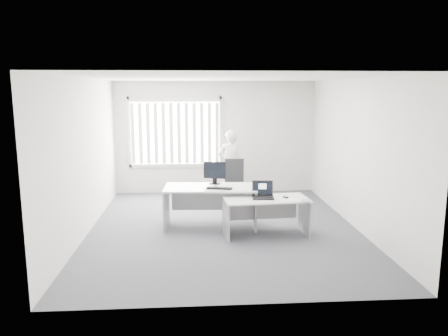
{
  "coord_description": "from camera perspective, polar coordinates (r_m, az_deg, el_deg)",
  "views": [
    {
      "loc": [
        -0.55,
        -7.93,
        2.6
      ],
      "look_at": [
        0.02,
        0.15,
        1.13
      ],
      "focal_mm": 35.0,
      "sensor_mm": 36.0,
      "label": 1
    }
  ],
  "objects": [
    {
      "name": "mouse",
      "position": [
        7.9,
        8.05,
        -3.74
      ],
      "size": [
        0.09,
        0.12,
        0.04
      ],
      "primitive_type": null,
      "rotation": [
        0.0,
        0.0,
        0.33
      ],
      "color": "#BCBCBE",
      "rests_on": "paper_sheet"
    },
    {
      "name": "wall_front",
      "position": [
        5.1,
        2.28,
        -3.34
      ],
      "size": [
        5.0,
        0.02,
        2.8
      ],
      "primitive_type": "cube",
      "color": "silver",
      "rests_on": "ground"
    },
    {
      "name": "booklet",
      "position": [
        7.77,
        10.64,
        -4.18
      ],
      "size": [
        0.21,
        0.24,
        0.01
      ],
      "primitive_type": "cube",
      "rotation": [
        0.0,
        0.0,
        -0.43
      ],
      "color": "silver",
      "rests_on": "desk_near"
    },
    {
      "name": "keyboard",
      "position": [
        8.06,
        -0.62,
        -2.67
      ],
      "size": [
        0.5,
        0.27,
        0.02
      ],
      "primitive_type": "cube",
      "rotation": [
        0.0,
        0.0,
        -0.25
      ],
      "color": "black",
      "rests_on": "desk_far"
    },
    {
      "name": "ceiling",
      "position": [
        7.95,
        -0.06,
        11.71
      ],
      "size": [
        5.0,
        6.0,
        0.02
      ],
      "primitive_type": "cube",
      "color": "silver",
      "rests_on": "wall_back"
    },
    {
      "name": "desk_far",
      "position": [
        8.29,
        -1.79,
        -3.94
      ],
      "size": [
        1.77,
        0.91,
        0.79
      ],
      "rotation": [
        0.0,
        0.0,
        -0.06
      ],
      "color": "silver",
      "rests_on": "ground"
    },
    {
      "name": "desk_near",
      "position": [
        7.88,
        5.5,
        -5.31
      ],
      "size": [
        1.54,
        0.82,
        0.68
      ],
      "rotation": [
        0.0,
        0.0,
        0.08
      ],
      "color": "silver",
      "rests_on": "ground"
    },
    {
      "name": "person",
      "position": [
        10.45,
        0.87,
        0.49
      ],
      "size": [
        0.63,
        0.44,
        1.65
      ],
      "primitive_type": "imported",
      "rotation": [
        0.0,
        0.0,
        3.06
      ],
      "color": "silver",
      "rests_on": "ground"
    },
    {
      "name": "ground",
      "position": [
        8.36,
        -0.05,
        -7.85
      ],
      "size": [
        6.0,
        6.0,
        0.0
      ],
      "primitive_type": "plane",
      "color": "#53525A",
      "rests_on": "ground"
    },
    {
      "name": "wall_right",
      "position": [
        8.58,
        16.86,
        1.78
      ],
      "size": [
        0.02,
        6.0,
        2.8
      ],
      "primitive_type": "cube",
      "color": "silver",
      "rests_on": "ground"
    },
    {
      "name": "monitor",
      "position": [
        8.43,
        -1.22,
        -0.64
      ],
      "size": [
        0.46,
        0.23,
        0.44
      ],
      "primitive_type": null,
      "rotation": [
        0.0,
        0.0,
        -0.23
      ],
      "color": "black",
      "rests_on": "desk_far"
    },
    {
      "name": "paper_sheet",
      "position": [
        7.8,
        8.29,
        -4.09
      ],
      "size": [
        0.31,
        0.24,
        0.0
      ],
      "primitive_type": "cube",
      "rotation": [
        0.0,
        0.0,
        0.15
      ],
      "color": "white",
      "rests_on": "desk_near"
    },
    {
      "name": "window",
      "position": [
        10.95,
        -6.38,
        4.7
      ],
      "size": [
        2.32,
        0.06,
        1.76
      ],
      "primitive_type": "cube",
      "color": "silver",
      "rests_on": "wall_back"
    },
    {
      "name": "wall_left",
      "position": [
        8.25,
        -17.65,
        1.42
      ],
      "size": [
        0.02,
        6.0,
        2.8
      ],
      "primitive_type": "cube",
      "color": "silver",
      "rests_on": "ground"
    },
    {
      "name": "laptop",
      "position": [
        7.78,
        5.15,
        -2.94
      ],
      "size": [
        0.4,
        0.36,
        0.29
      ],
      "primitive_type": null,
      "rotation": [
        0.0,
        0.0,
        -0.08
      ],
      "color": "black",
      "rests_on": "desk_near"
    },
    {
      "name": "office_chair",
      "position": [
        9.93,
        1.34,
        -2.99
      ],
      "size": [
        0.64,
        0.64,
        1.04
      ],
      "rotation": [
        0.0,
        0.0,
        -0.1
      ],
      "color": "black",
      "rests_on": "ground"
    },
    {
      "name": "blinds",
      "position": [
        10.89,
        -6.39,
        4.51
      ],
      "size": [
        2.2,
        0.1,
        1.5
      ],
      "primitive_type": null,
      "color": "white",
      "rests_on": "wall_back"
    },
    {
      "name": "wall_back",
      "position": [
        11.01,
        -1.14,
        4.01
      ],
      "size": [
        5.0,
        0.02,
        2.8
      ],
      "primitive_type": "cube",
      "color": "silver",
      "rests_on": "ground"
    }
  ]
}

